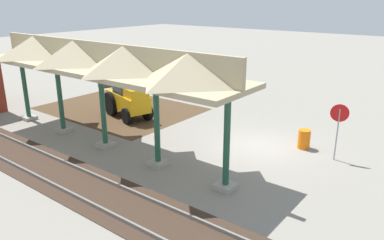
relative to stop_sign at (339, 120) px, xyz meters
name	(u,v)px	position (x,y,z in m)	size (l,w,h in m)	color
ground_plane	(258,146)	(3.34, 0.66, -1.81)	(120.00, 120.00, 0.00)	gray
dirt_work_zone	(120,109)	(13.27, 0.38, -1.81)	(9.39, 7.00, 0.01)	#4C3823
platform_canopy	(99,59)	(9.05, 5.09, 2.35)	(14.64, 3.20, 4.90)	#9E998E
rail_tracks	(147,215)	(3.34, 8.16, -1.78)	(60.00, 2.58, 0.15)	slate
stop_sign	(339,120)	(0.00, 0.00, 0.00)	(0.74, 0.23, 2.50)	gray
backhoe	(127,96)	(11.72, 1.17, -0.55)	(5.29, 2.66, 2.82)	orange
dirt_mound	(112,102)	(14.97, -0.44, -1.81)	(3.65, 3.65, 1.39)	#4C3823
traffic_barrel	(304,139)	(1.57, -0.45, -1.36)	(0.56, 0.56, 0.90)	orange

